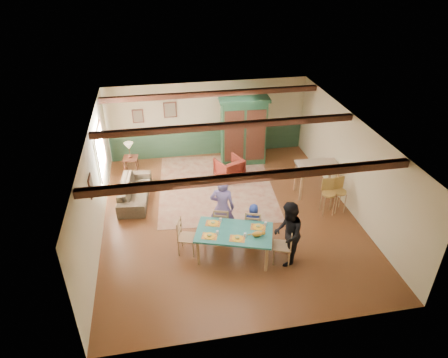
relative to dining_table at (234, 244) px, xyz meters
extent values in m
plane|color=#502A16|center=(0.21, 1.69, -0.38)|extent=(8.00, 8.00, 0.00)
cube|color=beige|center=(0.21, 5.69, 0.97)|extent=(7.00, 0.02, 2.70)
cube|color=beige|center=(-3.29, 1.69, 0.97)|extent=(0.02, 8.00, 2.70)
cube|color=beige|center=(3.71, 1.69, 0.97)|extent=(0.02, 8.00, 2.70)
cube|color=silver|center=(0.21, 1.69, 2.32)|extent=(7.00, 8.00, 0.02)
cube|color=#223E2A|center=(0.21, 5.67, 0.07)|extent=(6.95, 0.03, 0.90)
cube|color=black|center=(0.21, -0.61, 2.23)|extent=(6.95, 0.16, 0.16)
cube|color=black|center=(0.21, 2.09, 2.23)|extent=(6.95, 0.16, 0.16)
cube|color=black|center=(0.21, 4.69, 2.23)|extent=(6.95, 0.16, 0.16)
imported|color=#6C5B9D|center=(-0.13, 0.90, 0.49)|extent=(0.74, 0.60, 1.74)
imported|color=black|center=(1.20, -0.40, 0.46)|extent=(0.85, 0.97, 1.67)
imported|color=navy|center=(0.64, 0.64, 0.13)|extent=(0.57, 0.46, 1.02)
cube|color=tan|center=(0.10, 3.34, -0.37)|extent=(3.87, 4.49, 0.01)
cube|color=#153621|center=(1.31, 4.83, 0.80)|extent=(1.70, 0.76, 2.36)
imported|color=#44100D|center=(0.62, 3.79, -0.02)|extent=(1.03, 1.04, 0.73)
imported|color=#3E3527|center=(-2.42, 3.04, -0.08)|extent=(1.03, 2.14, 0.60)
camera|label=1|loc=(-1.60, -7.40, 6.34)|focal=32.00mm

